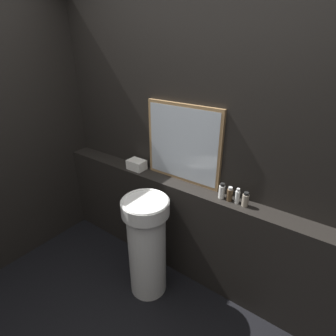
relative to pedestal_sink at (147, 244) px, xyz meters
The scene contains 9 objects.
wall_back 0.92m from the pedestal_sink, 82.43° to the left, with size 8.00×0.06×2.50m.
vanity_counter 0.40m from the pedestal_sink, 80.09° to the left, with size 2.77×0.19×0.92m.
pedestal_sink is the anchor object (origin of this frame).
mirror 0.89m from the pedestal_sink, 86.18° to the left, with size 0.71×0.03×0.67m.
towel_stack 0.76m from the pedestal_sink, 138.16° to the left, with size 0.17×0.12×0.09m.
shampoo_bottle 0.77m from the pedestal_sink, 41.28° to the left, with size 0.05×0.05×0.13m.
conditioner_bottle 0.81m from the pedestal_sink, 37.39° to the left, with size 0.05×0.05×0.12m.
lotion_bottle 0.85m from the pedestal_sink, 34.35° to the left, with size 0.04×0.04×0.13m.
body_wash_bottle 0.89m from the pedestal_sink, 31.64° to the left, with size 0.05×0.05×0.11m.
Camera 1 is at (1.08, -0.35, 2.02)m, focal length 28.00 mm.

